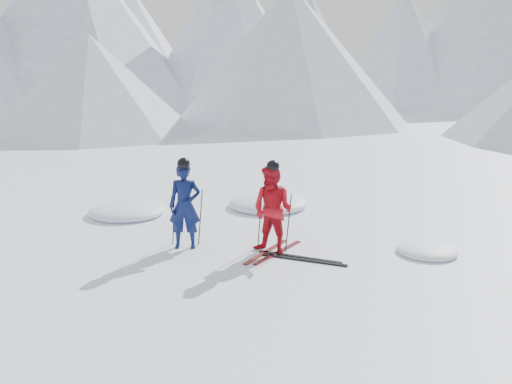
# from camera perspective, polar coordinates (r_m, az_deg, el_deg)

# --- Properties ---
(ground) EXTENTS (160.00, 160.00, 0.00)m
(ground) POSITION_cam_1_polar(r_m,az_deg,el_deg) (10.94, 7.41, -6.52)
(ground) COLOR white
(ground) RESTS_ON ground
(mountain_range) EXTENTS (106.15, 62.94, 15.53)m
(mountain_range) POSITION_cam_1_polar(r_m,az_deg,el_deg) (46.04, 17.69, 16.09)
(mountain_range) COLOR #B2BCD1
(mountain_range) RESTS_ON ground
(skier_blue) EXTENTS (0.71, 0.54, 1.77)m
(skier_blue) POSITION_cam_1_polar(r_m,az_deg,el_deg) (11.10, -7.51, -1.46)
(skier_blue) COLOR #0B1544
(skier_blue) RESTS_ON ground
(skier_red) EXTENTS (1.05, 0.94, 1.78)m
(skier_red) POSITION_cam_1_polar(r_m,az_deg,el_deg) (10.69, 1.76, -1.90)
(skier_red) COLOR #B80E1A
(skier_red) RESTS_ON ground
(pole_blue_left) EXTENTS (0.12, 0.08, 1.18)m
(pole_blue_left) POSITION_cam_1_polar(r_m,az_deg,el_deg) (11.41, -8.67, -2.64)
(pole_blue_left) COLOR black
(pole_blue_left) RESTS_ON ground
(pole_blue_right) EXTENTS (0.12, 0.07, 1.18)m
(pole_blue_right) POSITION_cam_1_polar(r_m,az_deg,el_deg) (11.34, -5.87, -2.66)
(pole_blue_right) COLOR black
(pole_blue_right) RESTS_ON ground
(pole_red_left) EXTENTS (0.12, 0.09, 1.18)m
(pole_red_left) POSITION_cam_1_polar(r_m,az_deg,el_deg) (11.05, 0.41, -2.99)
(pole_red_left) COLOR black
(pole_red_left) RESTS_ON ground
(pole_red_right) EXTENTS (0.12, 0.08, 1.18)m
(pole_red_right) POSITION_cam_1_polar(r_m,az_deg,el_deg) (10.87, 3.43, -3.28)
(pole_red_right) COLOR black
(pole_red_right) RESTS_ON ground
(ski_worn_left) EXTENTS (0.64, 1.64, 0.03)m
(ski_worn_left) POSITION_cam_1_polar(r_m,az_deg,el_deg) (10.96, 1.10, -6.29)
(ski_worn_left) COLOR black
(ski_worn_left) RESTS_ON ground
(ski_worn_right) EXTENTS (0.75, 1.60, 0.03)m
(ski_worn_right) POSITION_cam_1_polar(r_m,az_deg,el_deg) (10.93, 2.35, -6.36)
(ski_worn_right) COLOR black
(ski_worn_right) RESTS_ON ground
(ski_loose_a) EXTENTS (1.67, 0.49, 0.03)m
(ski_loose_a) POSITION_cam_1_polar(r_m,az_deg,el_deg) (10.68, 4.63, -6.85)
(ski_loose_a) COLOR black
(ski_loose_a) RESTS_ON ground
(ski_loose_b) EXTENTS (1.68, 0.43, 0.03)m
(ski_loose_b) POSITION_cam_1_polar(r_m,az_deg,el_deg) (10.54, 5.09, -7.15)
(ski_loose_b) COLOR black
(ski_loose_b) RESTS_ON ground
(snow_lumps) EXTENTS (8.70, 4.78, 0.46)m
(snow_lumps) POSITION_cam_1_polar(r_m,az_deg,el_deg) (13.90, -3.28, -2.24)
(snow_lumps) COLOR white
(snow_lumps) RESTS_ON ground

